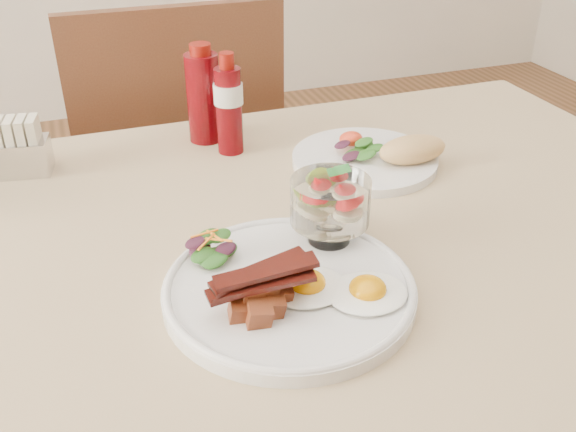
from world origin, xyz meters
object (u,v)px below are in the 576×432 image
(chair_far, at_px, (178,179))
(hot_sauce_bottle, at_px, (229,105))
(second_plate, at_px, (376,156))
(ketchup_bottle, at_px, (203,96))
(sugar_caddy, at_px, (15,150))
(table, at_px, (268,304))
(main_plate, at_px, (289,290))
(fruit_cup, at_px, (330,201))

(chair_far, distance_m, hot_sauce_bottle, 0.48)
(second_plate, relative_size, hot_sauce_bottle, 1.42)
(ketchup_bottle, bearing_deg, sugar_caddy, -174.65)
(table, xyz_separation_m, sugar_caddy, (-0.29, 0.32, 0.13))
(table, distance_m, main_plate, 0.14)
(chair_far, distance_m, sugar_caddy, 0.52)
(main_plate, bearing_deg, fruit_cup, 42.39)
(chair_far, bearing_deg, second_plate, -65.10)
(main_plate, height_order, hot_sauce_bottle, hot_sauce_bottle)
(chair_far, xyz_separation_m, ketchup_bottle, (0.01, -0.31, 0.30))
(table, distance_m, ketchup_bottle, 0.39)
(table, height_order, fruit_cup, fruit_cup)
(main_plate, height_order, second_plate, second_plate)
(table, bearing_deg, sugar_caddy, 131.83)
(fruit_cup, bearing_deg, main_plate, -137.61)
(table, relative_size, main_plate, 4.75)
(second_plate, bearing_deg, table, -144.26)
(ketchup_bottle, height_order, sugar_caddy, ketchup_bottle)
(sugar_caddy, bearing_deg, fruit_cup, -34.34)
(fruit_cup, height_order, second_plate, fruit_cup)
(fruit_cup, relative_size, hot_sauce_bottle, 0.60)
(table, relative_size, ketchup_bottle, 8.21)
(table, height_order, ketchup_bottle, ketchup_bottle)
(chair_far, relative_size, second_plate, 4.04)
(table, bearing_deg, main_plate, -93.57)
(second_plate, xyz_separation_m, sugar_caddy, (-0.52, 0.16, 0.02))
(main_plate, distance_m, fruit_cup, 0.12)
(table, height_order, sugar_caddy, sugar_caddy)
(hot_sauce_bottle, bearing_deg, table, -96.51)
(ketchup_bottle, bearing_deg, hot_sauce_bottle, -65.73)
(chair_far, height_order, main_plate, chair_far)
(table, distance_m, fruit_cup, 0.18)
(second_plate, bearing_deg, ketchup_bottle, 140.67)
(main_plate, bearing_deg, second_plate, 48.24)
(second_plate, distance_m, ketchup_bottle, 0.30)
(fruit_cup, bearing_deg, ketchup_bottle, 99.52)
(table, bearing_deg, ketchup_bottle, 88.95)
(fruit_cup, height_order, sugar_caddy, fruit_cup)
(ketchup_bottle, bearing_deg, fruit_cup, -80.48)
(main_plate, bearing_deg, ketchup_bottle, 88.39)
(ketchup_bottle, xyz_separation_m, hot_sauce_bottle, (0.03, -0.06, 0.00))
(second_plate, bearing_deg, sugar_caddy, 163.25)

